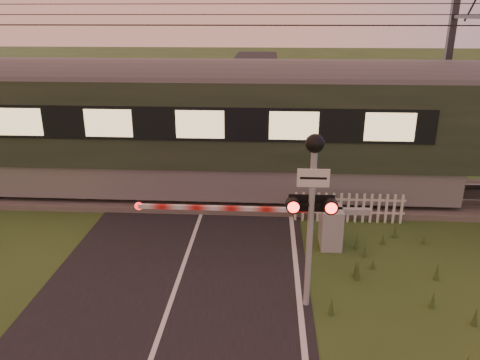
# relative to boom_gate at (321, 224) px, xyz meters

# --- Properties ---
(ground) EXTENTS (160.00, 160.00, 0.00)m
(ground) POSITION_rel_boom_gate_xyz_m (-3.44, -3.07, -0.60)
(ground) COLOR #2A431A
(ground) RESTS_ON ground
(road) EXTENTS (6.00, 140.00, 0.03)m
(road) POSITION_rel_boom_gate_xyz_m (-3.42, -3.30, -0.59)
(road) COLOR black
(road) RESTS_ON ground
(track_bed) EXTENTS (140.00, 3.40, 0.39)m
(track_bed) POSITION_rel_boom_gate_xyz_m (-3.44, 3.43, -0.54)
(track_bed) COLOR #47423D
(track_bed) RESTS_ON ground
(overhead_wires) EXTENTS (120.00, 0.62, 0.62)m
(overhead_wires) POSITION_rel_boom_gate_xyz_m (-3.44, 3.43, 5.12)
(overhead_wires) COLOR black
(overhead_wires) RESTS_ON ground
(boom_gate) EXTENTS (6.19, 0.83, 1.11)m
(boom_gate) POSITION_rel_boom_gate_xyz_m (0.00, 0.00, 0.00)
(boom_gate) COLOR gray
(boom_gate) RESTS_ON ground
(crossing_signal) EXTENTS (0.95, 0.37, 3.72)m
(crossing_signal) POSITION_rel_boom_gate_xyz_m (-0.56, -2.76, 1.96)
(crossing_signal) COLOR gray
(crossing_signal) RESTS_ON ground
(picket_fence) EXTENTS (3.30, 0.07, 0.90)m
(picket_fence) POSITION_rel_boom_gate_xyz_m (0.96, 1.54, -0.15)
(picket_fence) COLOR silver
(picket_fence) RESTS_ON ground
(catenary_mast) EXTENTS (0.23, 2.46, 7.16)m
(catenary_mast) POSITION_rel_boom_gate_xyz_m (4.70, 5.66, 3.12)
(catenary_mast) COLOR #2D2D30
(catenary_mast) RESTS_ON ground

